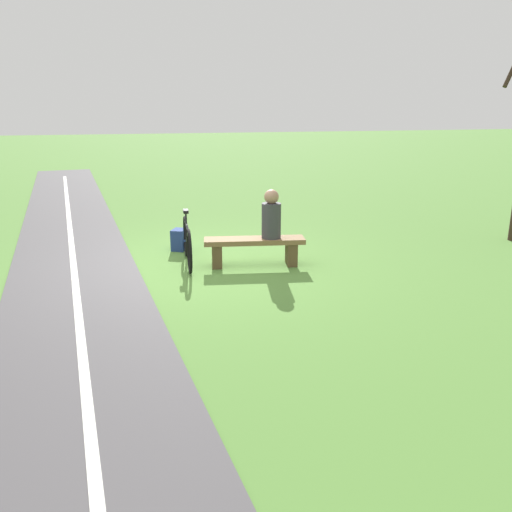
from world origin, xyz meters
The scene contains 7 objects.
ground_plane centered at (0.00, 0.00, 0.00)m, with size 80.00×80.00×0.00m, color #548438.
paved_path centered at (1.54, 4.00, 0.01)m, with size 1.92×36.00×0.02m, color #4C494C.
path_centre_line centered at (1.54, 4.00, 0.02)m, with size 0.10×32.00×0.00m, color silver.
bench centered at (-0.85, 0.21, 0.31)m, with size 1.66×0.61×0.46m.
person_seated centered at (-1.12, 0.25, 0.81)m, with size 0.35×0.35×0.79m.
bicycle centered at (0.19, -0.13, 0.37)m, with size 0.13×1.67×0.88m.
backpack centered at (0.23, -1.03, 0.19)m, with size 0.35×0.37×0.38m.
Camera 1 is at (1.08, 8.20, 2.54)m, focal length 36.96 mm.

